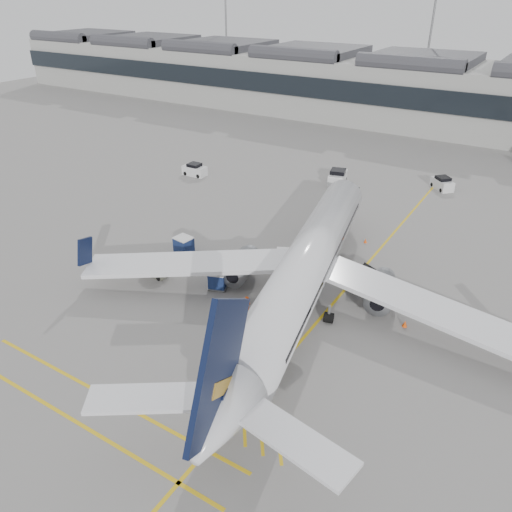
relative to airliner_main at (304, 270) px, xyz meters
The scene contains 18 objects.
ground 10.52m from the airliner_main, 141.17° to the right, with size 220.00×220.00×0.00m, color gray.
terminal 66.17m from the airliner_main, 96.78° to the left, with size 200.00×20.45×12.40m.
light_masts 81.07m from the airliner_main, 96.77° to the left, with size 113.00×0.60×25.45m.
apron_markings 5.39m from the airliner_main, 59.42° to the left, with size 0.25×60.00×0.01m, color gold.
airliner_main is the anchor object (origin of this frame).
belt_loader 6.86m from the airliner_main, 54.96° to the left, with size 5.08×1.91×2.06m.
baggage_cart_a 3.57m from the airliner_main, 96.02° to the left, with size 1.67×1.43×1.63m.
baggage_cart_b 6.15m from the airliner_main, 133.54° to the left, with size 2.30×2.14×1.92m.
baggage_cart_c 7.93m from the airliner_main, 165.44° to the right, with size 1.89×1.72×1.63m.
baggage_cart_d 14.05m from the airliner_main, behind, with size 1.94×1.68×1.85m.
ramp_agent_a 5.32m from the airliner_main, 147.21° to the left, with size 0.56×0.37×1.54m, color orange.
ramp_agent_b 5.49m from the airliner_main, 129.16° to the right, with size 0.81×0.63×1.67m, color #F75B0D.
pushback_tug 13.98m from the airliner_main, 167.47° to the right, with size 2.30×1.48×1.26m.
safety_cone_nose 13.61m from the airliner_main, 88.13° to the left, with size 0.32×0.32×0.45m, color #F24C0A.
safety_cone_engine 8.83m from the airliner_main, ahead, with size 0.39×0.39×0.55m, color #F24C0A.
service_van_left 34.08m from the airliner_main, 143.24° to the left, with size 3.32×1.72×1.69m.
service_van_mid 28.92m from the airliner_main, 108.03° to the left, with size 2.90×4.34×2.04m.
service_van_right 33.27m from the airliner_main, 84.37° to the left, with size 3.42×3.42×1.66m.
Camera 1 is at (22.75, -25.20, 23.43)m, focal length 35.00 mm.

